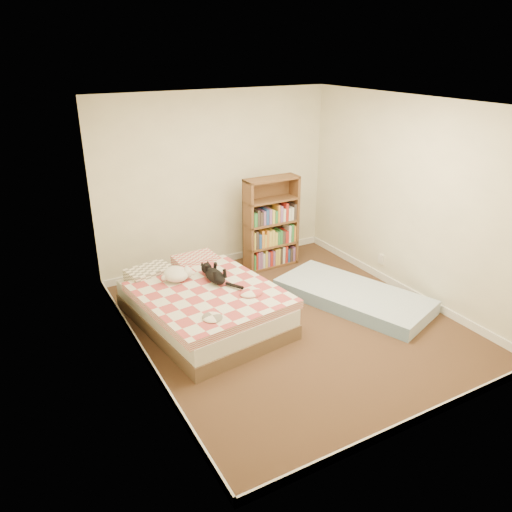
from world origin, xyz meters
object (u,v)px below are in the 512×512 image
bed (202,303)px  black_cat (214,275)px  floor_mattress (353,296)px  bookshelf (270,233)px  white_dog (177,274)px

bed → black_cat: bearing=10.8°
bed → floor_mattress: bed is taller
bookshelf → floor_mattress: bookshelf is taller
bookshelf → white_dog: (-1.72, -0.76, 0.04)m
bed → bookshelf: 1.86m
bed → floor_mattress: 1.93m
bookshelf → white_dog: size_ratio=3.16×
bed → floor_mattress: (1.86, -0.50, -0.15)m
bed → bookshelf: bearing=26.3°
bed → white_dog: size_ratio=4.99×
bed → white_dog: bearing=118.7°
bookshelf → black_cat: (-1.34, -0.97, 0.03)m
bookshelf → floor_mattress: (0.33, -1.53, -0.42)m
bed → black_cat: size_ratio=3.03×
white_dog → floor_mattress: bearing=-44.5°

